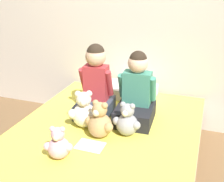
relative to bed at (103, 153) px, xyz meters
name	(u,v)px	position (x,y,z in m)	size (l,w,h in m)	color
ground_plane	(103,172)	(0.00, 0.00, -0.20)	(14.00, 14.00, 0.00)	brown
wall_behind_bed	(139,11)	(0.00, 1.08, 1.05)	(8.00, 0.06, 2.50)	beige
bed	(103,153)	(0.00, 0.00, 0.00)	(1.53, 2.01, 0.40)	#997F60
child_on_left	(96,86)	(-0.19, 0.31, 0.47)	(0.32, 0.39, 0.65)	#384251
child_on_right	(136,95)	(0.19, 0.31, 0.44)	(0.34, 0.41, 0.62)	black
teddy_bear_held_by_left_child	(84,112)	(-0.18, 0.05, 0.34)	(0.26, 0.20, 0.32)	silver
teddy_bear_held_by_right_child	(127,121)	(0.19, 0.04, 0.32)	(0.23, 0.18, 0.28)	#939399
teddy_bear_between_children	(100,122)	(0.00, -0.06, 0.33)	(0.25, 0.19, 0.31)	tan
teddy_bear_at_foot_of_bed	(58,145)	(-0.16, -0.42, 0.30)	(0.20, 0.16, 0.25)	#DBA3B2
pillow_at_headboard	(130,91)	(0.00, 0.81, 0.26)	(0.53, 0.34, 0.11)	white
sign_card	(90,146)	(-0.02, -0.21, 0.20)	(0.21, 0.15, 0.00)	white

